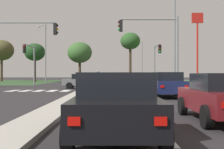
{
  "coord_description": "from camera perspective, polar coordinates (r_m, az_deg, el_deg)",
  "views": [
    {
      "loc": [
        2.23,
        -1.14,
        1.45
      ],
      "look_at": [
        2.34,
        28.07,
        1.41
      ],
      "focal_mm": 47.97,
      "sensor_mm": 36.0,
      "label": 1
    }
  ],
  "objects": [
    {
      "name": "ground_plane",
      "position": [
        31.25,
        -4.32,
        -2.59
      ],
      "size": [
        200.0,
        200.0,
        0.0
      ],
      "primitive_type": "plane",
      "color": "#282628"
    },
    {
      "name": "median_island_near",
      "position": [
        12.42,
        -10.63,
        -6.31
      ],
      "size": [
        1.2,
        22.0,
        0.14
      ],
      "primitive_type": "cube",
      "color": "#ADA89E",
      "rests_on": "ground"
    },
    {
      "name": "median_island_far",
      "position": [
        56.2,
        -2.49,
        -1.33
      ],
      "size": [
        1.2,
        36.0,
        0.14
      ],
      "primitive_type": "cube",
      "color": "#ADA89E",
      "rests_on": "ground"
    },
    {
      "name": "lane_dash_near",
      "position": [
        7.08,
        10.34,
        -11.72
      ],
      "size": [
        0.14,
        2.0,
        0.01
      ],
      "primitive_type": "cube",
      "color": "silver",
      "rests_on": "ground"
    },
    {
      "name": "lane_dash_second",
      "position": [
        12.95,
        5.44,
        -6.34
      ],
      "size": [
        0.14,
        2.0,
        0.01
      ],
      "primitive_type": "cube",
      "color": "silver",
      "rests_on": "ground"
    },
    {
      "name": "lane_dash_third",
      "position": [
        18.91,
        3.64,
        -4.31
      ],
      "size": [
        0.14,
        2.0,
        0.01
      ],
      "primitive_type": "cube",
      "color": "silver",
      "rests_on": "ground"
    },
    {
      "name": "edge_line_right",
      "position": [
        14.0,
        19.15,
        -5.86
      ],
      "size": [
        0.14,
        24.0,
        0.01
      ],
      "primitive_type": "cube",
      "color": "silver",
      "rests_on": "ground"
    },
    {
      "name": "stop_bar_near",
      "position": [
        24.23,
        3.5,
        -3.35
      ],
      "size": [
        6.4,
        0.5,
        0.01
      ],
      "primitive_type": "cube",
      "color": "silver",
      "rests_on": "ground"
    },
    {
      "name": "crosswalk_bar_near",
      "position": [
        27.37,
        -18.62,
        -2.96
      ],
      "size": [
        0.7,
        2.8,
        0.01
      ],
      "primitive_type": "cube",
      "color": "silver",
      "rests_on": "ground"
    },
    {
      "name": "crosswalk_bar_second",
      "position": [
        27.03,
        -16.3,
        -2.99
      ],
      "size": [
        0.7,
        2.8,
        0.01
      ],
      "primitive_type": "cube",
      "color": "silver",
      "rests_on": "ground"
    },
    {
      "name": "crosswalk_bar_third",
      "position": [
        26.74,
        -13.93,
        -3.03
      ],
      "size": [
        0.7,
        2.8,
        0.01
      ],
      "primitive_type": "cube",
      "color": "silver",
      "rests_on": "ground"
    },
    {
      "name": "crosswalk_bar_fourth",
      "position": [
        26.49,
        -11.51,
        -3.06
      ],
      "size": [
        0.7,
        2.8,
        0.01
      ],
      "primitive_type": "cube",
      "color": "silver",
      "rests_on": "ground"
    },
    {
      "name": "crosswalk_bar_fifth",
      "position": [
        26.29,
        -9.05,
        -3.08
      ],
      "size": [
        0.7,
        2.8,
        0.01
      ],
      "primitive_type": "cube",
      "color": "silver",
      "rests_on": "ground"
    },
    {
      "name": "car_silver_near",
      "position": [
        63.13,
        -4.22,
        -0.51
      ],
      "size": [
        2.06,
        4.33,
        1.59
      ],
      "rotation": [
        0.0,
        0.0,
        3.14
      ],
      "color": "#B7B7BC",
      "rests_on": "ground"
    },
    {
      "name": "car_black_second",
      "position": [
        6.95,
        0.48,
        -5.61
      ],
      "size": [
        2.01,
        4.5,
        1.49
      ],
      "color": "black",
      "rests_on": "ground"
    },
    {
      "name": "car_maroon_third",
      "position": [
        9.84,
        19.87,
        -3.97
      ],
      "size": [
        1.95,
        4.29,
        1.48
      ],
      "color": "maroon",
      "rests_on": "ground"
    },
    {
      "name": "car_navy_fourth",
      "position": [
        19.25,
        10.22,
        -1.86
      ],
      "size": [
        2.0,
        4.56,
        1.57
      ],
      "color": "#161E47",
      "rests_on": "ground"
    },
    {
      "name": "car_grey_sixth",
      "position": [
        30.41,
        -5.75,
        -1.24
      ],
      "size": [
        4.15,
        1.98,
        1.47
      ],
      "rotation": [
        0.0,
        0.0,
        -1.57
      ],
      "color": "slate",
      "rests_on": "ground"
    },
    {
      "name": "car_white_seventh",
      "position": [
        21.85,
        0.17,
        -1.74
      ],
      "size": [
        2.0,
        4.4,
        1.48
      ],
      "color": "silver",
      "rests_on": "ground"
    },
    {
      "name": "traffic_signal_far_left",
      "position": [
        37.38,
        -15.49,
        3.24
      ],
      "size": [
        0.32,
        4.58,
        5.07
      ],
      "color": "gray",
      "rests_on": "ground"
    },
    {
      "name": "traffic_signal_near_left",
      "position": [
        25.91,
        -17.98,
        5.99
      ],
      "size": [
        5.51,
        0.32,
        5.93
      ],
      "color": "gray",
      "rests_on": "ground"
    },
    {
      "name": "traffic_signal_far_right",
      "position": [
        36.47,
        8.26,
        3.31
      ],
      "size": [
        0.32,
        4.56,
        5.06
      ],
      "color": "gray",
      "rests_on": "ground"
    },
    {
      "name": "traffic_signal_near_right",
      "position": [
        24.97,
        8.25,
        6.53
      ],
      "size": [
        4.98,
        0.32,
        6.2
      ],
      "color": "gray",
      "rests_on": "ground"
    },
    {
      "name": "street_lamp_second",
      "position": [
        33.36,
        11.75,
        7.9
      ],
      "size": [
        1.67,
        2.24,
        10.8
      ],
      "color": "gray",
      "rests_on": "ground"
    },
    {
      "name": "street_lamp_third",
      "position": [
        51.86,
        -12.88,
        4.54
      ],
      "size": [
        1.85,
        1.77,
        9.86
      ],
      "color": "gray",
      "rests_on": "ground"
    },
    {
      "name": "street_lamp_fourth",
      "position": [
        67.49,
        5.37,
        2.99
      ],
      "size": [
        2.08,
        1.12,
        8.71
      ],
      "color": "gray",
      "rests_on": "ground"
    },
    {
      "name": "pedestrian_at_median",
      "position": [
        44.5,
        -2.9,
        -0.12
      ],
      "size": [
        0.34,
        0.34,
        1.89
      ],
      "rotation": [
        0.0,
        0.0,
        1.02
      ],
      "color": "#9E8966",
      "rests_on": "median_island_far"
    },
    {
      "name": "fastfood_pole_sign",
      "position": [
        49.86,
        15.74,
        7.83
      ],
      "size": [
        1.8,
        0.4,
        11.18
      ],
      "color": "red",
      "rests_on": "ground"
    },
    {
      "name": "treeline_near",
      "position": [
        64.08,
        -20.52,
        4.33
      ],
      "size": [
        4.83,
        4.83,
        8.3
      ],
      "color": "#423323",
      "rests_on": "ground"
    },
    {
      "name": "treeline_second",
      "position": [
        57.04,
        -14.73,
        4.09
      ],
      "size": [
        3.8,
        3.8,
        7.12
      ],
      "color": "#423323",
      "rests_on": "ground"
    },
    {
      "name": "treeline_third",
      "position": [
        57.42,
        -6.39,
        4.15
      ],
      "size": [
        4.66,
        4.66,
        7.56
      ],
      "color": "#423323",
      "rests_on": "ground"
    },
    {
      "name": "treeline_fourth",
      "position": [
        56.9,
        3.28,
        6.26
      ],
      "size": [
        3.74,
        3.74,
        9.31
      ],
      "color": "#423323",
      "rests_on": "ground"
    }
  ]
}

